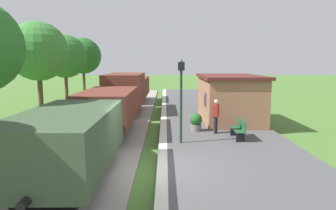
{
  "coord_description": "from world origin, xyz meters",
  "views": [
    {
      "loc": [
        0.5,
        -10.11,
        3.81
      ],
      "look_at": [
        0.65,
        6.18,
        1.52
      ],
      "focal_mm": 32.7,
      "sensor_mm": 36.0,
      "label": 1
    }
  ],
  "objects_px": {
    "person_waiting": "(216,115)",
    "tree_trackside_far": "(38,51)",
    "station_hut": "(229,98)",
    "tree_field_distant": "(83,56)",
    "tree_field_left": "(65,57)",
    "bench_down_platform": "(210,103)",
    "potted_planter": "(196,122)",
    "lamp_post_near": "(181,86)",
    "freight_train": "(119,100)",
    "bench_near_hut": "(239,129)"
  },
  "relations": [
    {
      "from": "person_waiting",
      "to": "tree_trackside_far",
      "type": "xyz_separation_m",
      "value": [
        -9.89,
        2.9,
        3.23
      ]
    },
    {
      "from": "station_hut",
      "to": "person_waiting",
      "type": "relative_size",
      "value": 3.39
    },
    {
      "from": "tree_trackside_far",
      "to": "tree_field_distant",
      "type": "xyz_separation_m",
      "value": [
        -1.3,
        14.67,
        0.03
      ]
    },
    {
      "from": "person_waiting",
      "to": "tree_field_left",
      "type": "relative_size",
      "value": 0.28
    },
    {
      "from": "bench_down_platform",
      "to": "tree_field_distant",
      "type": "relative_size",
      "value": 0.24
    },
    {
      "from": "tree_field_distant",
      "to": "tree_trackside_far",
      "type": "bearing_deg",
      "value": -84.95
    },
    {
      "from": "bench_down_platform",
      "to": "potted_planter",
      "type": "xyz_separation_m",
      "value": [
        -1.84,
        -7.39,
        0.0
      ]
    },
    {
      "from": "station_hut",
      "to": "lamp_post_near",
      "type": "relative_size",
      "value": 1.57
    },
    {
      "from": "lamp_post_near",
      "to": "tree_field_left",
      "type": "height_order",
      "value": "tree_field_left"
    },
    {
      "from": "tree_field_left",
      "to": "person_waiting",
      "type": "bearing_deg",
      "value": -44.92
    },
    {
      "from": "freight_train",
      "to": "potted_planter",
      "type": "xyz_separation_m",
      "value": [
        4.51,
        -3.36,
        -0.76
      ]
    },
    {
      "from": "lamp_post_near",
      "to": "tree_field_distant",
      "type": "bearing_deg",
      "value": 115.67
    },
    {
      "from": "bench_down_platform",
      "to": "tree_field_left",
      "type": "distance_m",
      "value": 12.72
    },
    {
      "from": "freight_train",
      "to": "tree_field_distant",
      "type": "height_order",
      "value": "tree_field_distant"
    },
    {
      "from": "person_waiting",
      "to": "tree_trackside_far",
      "type": "relative_size",
      "value": 0.28
    },
    {
      "from": "bench_down_platform",
      "to": "tree_trackside_far",
      "type": "xyz_separation_m",
      "value": [
        -10.79,
        -5.04,
        3.69
      ]
    },
    {
      "from": "potted_planter",
      "to": "tree_field_distant",
      "type": "distance_m",
      "value": 20.22
    },
    {
      "from": "potted_planter",
      "to": "bench_down_platform",
      "type": "bearing_deg",
      "value": 76.05
    },
    {
      "from": "freight_train",
      "to": "tree_trackside_far",
      "type": "relative_size",
      "value": 4.23
    },
    {
      "from": "freight_train",
      "to": "tree_field_left",
      "type": "bearing_deg",
      "value": 128.15
    },
    {
      "from": "person_waiting",
      "to": "tree_field_left",
      "type": "distance_m",
      "value": 15.76
    },
    {
      "from": "person_waiting",
      "to": "tree_field_distant",
      "type": "bearing_deg",
      "value": -34.94
    },
    {
      "from": "station_hut",
      "to": "tree_field_left",
      "type": "distance_m",
      "value": 14.68
    },
    {
      "from": "freight_train",
      "to": "bench_down_platform",
      "type": "distance_m",
      "value": 7.55
    },
    {
      "from": "lamp_post_near",
      "to": "tree_field_distant",
      "type": "height_order",
      "value": "tree_field_distant"
    },
    {
      "from": "tree_trackside_far",
      "to": "bench_down_platform",
      "type": "bearing_deg",
      "value": 25.03
    },
    {
      "from": "freight_train",
      "to": "tree_trackside_far",
      "type": "xyz_separation_m",
      "value": [
        -4.45,
        -1.01,
        2.94
      ]
    },
    {
      "from": "tree_field_left",
      "to": "tree_field_distant",
      "type": "relative_size",
      "value": 0.96
    },
    {
      "from": "bench_near_hut",
      "to": "bench_down_platform",
      "type": "distance_m",
      "value": 9.1
    },
    {
      "from": "station_hut",
      "to": "tree_field_left",
      "type": "height_order",
      "value": "tree_field_left"
    },
    {
      "from": "bench_down_platform",
      "to": "lamp_post_near",
      "type": "relative_size",
      "value": 0.41
    },
    {
      "from": "bench_near_hut",
      "to": "bench_down_platform",
      "type": "bearing_deg",
      "value": 90.0
    },
    {
      "from": "tree_trackside_far",
      "to": "tree_field_left",
      "type": "height_order",
      "value": "tree_trackside_far"
    },
    {
      "from": "potted_planter",
      "to": "tree_field_distant",
      "type": "height_order",
      "value": "tree_field_distant"
    },
    {
      "from": "bench_near_hut",
      "to": "potted_planter",
      "type": "height_order",
      "value": "potted_planter"
    },
    {
      "from": "person_waiting",
      "to": "freight_train",
      "type": "bearing_deg",
      "value": -13.14
    },
    {
      "from": "bench_near_hut",
      "to": "potted_planter",
      "type": "distance_m",
      "value": 2.5
    },
    {
      "from": "station_hut",
      "to": "person_waiting",
      "type": "bearing_deg",
      "value": -112.08
    },
    {
      "from": "lamp_post_near",
      "to": "bench_near_hut",
      "type": "bearing_deg",
      "value": 14.33
    },
    {
      "from": "bench_near_hut",
      "to": "tree_field_distant",
      "type": "xyz_separation_m",
      "value": [
        -12.09,
        18.73,
        3.73
      ]
    },
    {
      "from": "bench_near_hut",
      "to": "lamp_post_near",
      "type": "bearing_deg",
      "value": -165.67
    },
    {
      "from": "person_waiting",
      "to": "tree_field_distant",
      "type": "distance_m",
      "value": 21.08
    },
    {
      "from": "bench_near_hut",
      "to": "tree_trackside_far",
      "type": "xyz_separation_m",
      "value": [
        -10.79,
        4.06,
        3.69
      ]
    },
    {
      "from": "tree_trackside_far",
      "to": "lamp_post_near",
      "type": "bearing_deg",
      "value": -30.62
    },
    {
      "from": "person_waiting",
      "to": "tree_field_distant",
      "type": "xyz_separation_m",
      "value": [
        -11.19,
        17.57,
        3.26
      ]
    },
    {
      "from": "station_hut",
      "to": "potted_planter",
      "type": "xyz_separation_m",
      "value": [
        -2.29,
        -2.8,
        -0.93
      ]
    },
    {
      "from": "potted_planter",
      "to": "freight_train",
      "type": "bearing_deg",
      "value": 143.25
    },
    {
      "from": "bench_down_platform",
      "to": "tree_field_distant",
      "type": "distance_m",
      "value": 15.9
    },
    {
      "from": "station_hut",
      "to": "potted_planter",
      "type": "height_order",
      "value": "station_hut"
    },
    {
      "from": "tree_field_left",
      "to": "tree_field_distant",
      "type": "distance_m",
      "value": 6.66
    }
  ]
}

